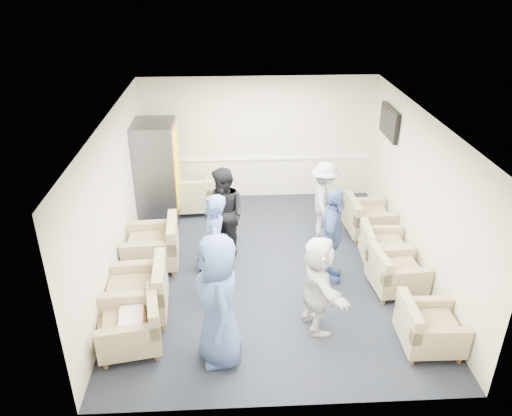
{
  "coord_description": "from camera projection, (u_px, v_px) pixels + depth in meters",
  "views": [
    {
      "loc": [
        -0.6,
        -7.3,
        4.89
      ],
      "look_at": [
        -0.2,
        0.2,
        1.09
      ],
      "focal_mm": 35.0,
      "sensor_mm": 36.0,
      "label": 1
    }
  ],
  "objects": [
    {
      "name": "backpack",
      "position": [
        206.0,
        258.0,
        8.61
      ],
      "size": [
        0.29,
        0.22,
        0.45
      ],
      "rotation": [
        0.0,
        0.0,
        0.14
      ],
      "color": "black",
      "rests_on": "floor"
    },
    {
      "name": "armchair_right_midfar",
      "position": [
        381.0,
        248.0,
        8.78
      ],
      "size": [
        0.8,
        0.8,
        0.6
      ],
      "rotation": [
        0.0,
        0.0,
        1.51
      ],
      "color": "#968860",
      "rests_on": "floor"
    },
    {
      "name": "floor",
      "position": [
        268.0,
        268.0,
        8.74
      ],
      "size": [
        6.0,
        6.0,
        0.0
      ],
      "primitive_type": "plane",
      "color": "black",
      "rests_on": "ground"
    },
    {
      "name": "person_back_right",
      "position": [
        324.0,
        200.0,
        9.47
      ],
      "size": [
        0.65,
        1.02,
        1.51
      ],
      "primitive_type": "imported",
      "rotation": [
        0.0,
        0.0,
        1.47
      ],
      "color": "silver",
      "rests_on": "floor"
    },
    {
      "name": "person_mid_left",
      "position": [
        214.0,
        248.0,
        7.64
      ],
      "size": [
        0.43,
        0.65,
        1.78
      ],
      "primitive_type": "imported",
      "rotation": [
        0.0,
        0.0,
        -1.56
      ],
      "color": "#3A528C",
      "rests_on": "floor"
    },
    {
      "name": "armchair_left_far",
      "position": [
        155.0,
        247.0,
        8.67
      ],
      "size": [
        0.97,
        0.97,
        0.73
      ],
      "rotation": [
        0.0,
        0.0,
        -1.51
      ],
      "color": "#968860",
      "rests_on": "floor"
    },
    {
      "name": "back_wall",
      "position": [
        258.0,
        139.0,
        10.8
      ],
      "size": [
        5.0,
        0.02,
        2.7
      ],
      "primitive_type": "cube",
      "color": "beige",
      "rests_on": "floor"
    },
    {
      "name": "armchair_right_far",
      "position": [
        366.0,
        219.0,
        9.65
      ],
      "size": [
        0.9,
        0.9,
        0.67
      ],
      "rotation": [
        0.0,
        0.0,
        1.65
      ],
      "color": "#968860",
      "rests_on": "floor"
    },
    {
      "name": "left_wall",
      "position": [
        114.0,
        202.0,
        8.01
      ],
      "size": [
        0.02,
        6.0,
        2.7
      ],
      "primitive_type": "cube",
      "color": "beige",
      "rests_on": "floor"
    },
    {
      "name": "armchair_left_near",
      "position": [
        134.0,
        327.0,
        6.85
      ],
      "size": [
        0.96,
        0.96,
        0.66
      ],
      "rotation": [
        0.0,
        0.0,
        -1.4
      ],
      "color": "#968860",
      "rests_on": "floor"
    },
    {
      "name": "vending_machine",
      "position": [
        157.0,
        171.0,
        10.03
      ],
      "size": [
        0.82,
        0.96,
        2.03
      ],
      "color": "#53535B",
      "rests_on": "floor"
    },
    {
      "name": "armchair_left_mid",
      "position": [
        139.0,
        294.0,
        7.44
      ],
      "size": [
        1.0,
        1.0,
        0.75
      ],
      "rotation": [
        0.0,
        0.0,
        -1.5
      ],
      "color": "#968860",
      "rests_on": "floor"
    },
    {
      "name": "front_wall",
      "position": [
        290.0,
        318.0,
        5.46
      ],
      "size": [
        5.0,
        0.02,
        2.7
      ],
      "primitive_type": "cube",
      "color": "beige",
      "rests_on": "floor"
    },
    {
      "name": "person_mid_right",
      "position": [
        331.0,
        236.0,
        8.09
      ],
      "size": [
        0.63,
        1.04,
        1.65
      ],
      "primitive_type": "imported",
      "rotation": [
        0.0,
        0.0,
        1.32
      ],
      "color": "#3A528C",
      "rests_on": "floor"
    },
    {
      "name": "armchair_corner",
      "position": [
        192.0,
        196.0,
        10.55
      ],
      "size": [
        0.92,
        0.92,
        0.69
      ],
      "rotation": [
        0.0,
        0.0,
        3.2
      ],
      "color": "#968860",
      "rests_on": "floor"
    },
    {
      "name": "pillow",
      "position": [
        132.0,
        318.0,
        6.76
      ],
      "size": [
        0.37,
        0.46,
        0.12
      ],
      "primitive_type": "cube",
      "rotation": [
        0.0,
        0.0,
        -1.45
      ],
      "color": "white",
      "rests_on": "armchair_left_near"
    },
    {
      "name": "chair_rail",
      "position": [
        258.0,
        159.0,
        10.99
      ],
      "size": [
        4.98,
        0.04,
        0.06
      ],
      "primitive_type": "cube",
      "color": "white",
      "rests_on": "back_wall"
    },
    {
      "name": "ceiling",
      "position": [
        270.0,
        118.0,
        7.52
      ],
      "size": [
        6.0,
        6.0,
        0.0
      ],
      "primitive_type": "plane",
      "rotation": [
        3.14,
        0.0,
        0.0
      ],
      "color": "silver",
      "rests_on": "back_wall"
    },
    {
      "name": "person_back_left",
      "position": [
        224.0,
        214.0,
        8.75
      ],
      "size": [
        1.02,
        1.03,
        1.68
      ],
      "primitive_type": "imported",
      "rotation": [
        0.0,
        0.0,
        -0.84
      ],
      "color": "black",
      "rests_on": "floor"
    },
    {
      "name": "armchair_right_near",
      "position": [
        426.0,
        329.0,
        6.85
      ],
      "size": [
        0.8,
        0.8,
        0.63
      ],
      "rotation": [
        0.0,
        0.0,
        1.55
      ],
      "color": "#968860",
      "rests_on": "floor"
    },
    {
      "name": "armchair_right_midnear",
      "position": [
        394.0,
        274.0,
        8.03
      ],
      "size": [
        0.87,
        0.87,
        0.64
      ],
      "rotation": [
        0.0,
        0.0,
        1.66
      ],
      "color": "#968860",
      "rests_on": "floor"
    },
    {
      "name": "person_front_left",
      "position": [
        218.0,
        301.0,
        6.38
      ],
      "size": [
        0.79,
        1.03,
        1.89
      ],
      "primitive_type": "imported",
      "rotation": [
        0.0,
        0.0,
        -1.35
      ],
      "color": "#3A528C",
      "rests_on": "floor"
    },
    {
      "name": "right_wall",
      "position": [
        419.0,
        195.0,
        8.25
      ],
      "size": [
        0.02,
        6.0,
        2.7
      ],
      "primitive_type": "cube",
      "color": "beige",
      "rests_on": "floor"
    },
    {
      "name": "tv",
      "position": [
        389.0,
        122.0,
        9.53
      ],
      "size": [
        0.1,
        1.0,
        0.58
      ],
      "color": "black",
      "rests_on": "right_wall"
    },
    {
      "name": "person_front_right",
      "position": [
        318.0,
        284.0,
        7.03
      ],
      "size": [
        0.7,
        1.45,
        1.5
      ],
      "primitive_type": "imported",
      "rotation": [
        0.0,
        0.0,
        1.77
      ],
      "color": "silver",
      "rests_on": "floor"
    }
  ]
}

